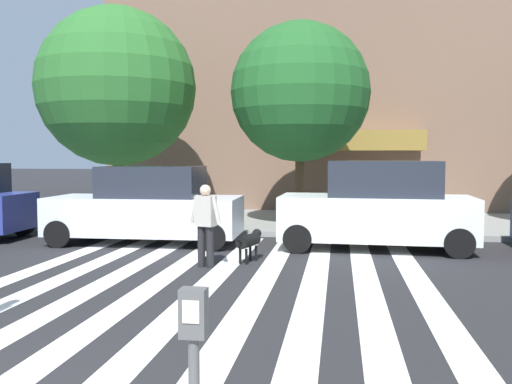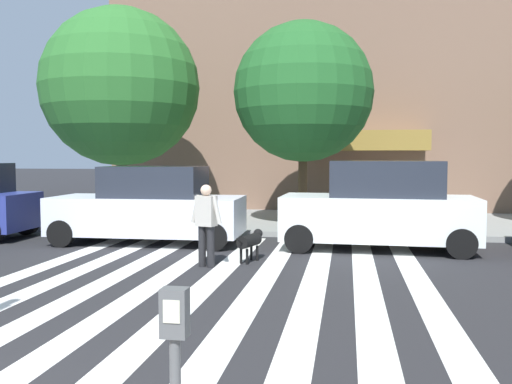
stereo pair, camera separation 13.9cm
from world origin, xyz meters
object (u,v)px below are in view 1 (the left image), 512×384
(street_tree_nearest, at_px, (117,87))
(parking_meter_second_along, at_px, (194,378))
(pedestrian_dog_walker, at_px, (206,221))
(dog_on_leash, at_px, (249,241))
(parked_car_third_in_line, at_px, (378,207))
(street_tree_middle, at_px, (300,93))
(parked_car_behind_first, at_px, (147,207))

(street_tree_nearest, bearing_deg, parking_meter_second_along, -65.68)
(pedestrian_dog_walker, relative_size, dog_on_leash, 1.59)
(parked_car_third_in_line, distance_m, street_tree_middle, 4.87)
(parked_car_behind_first, height_order, pedestrian_dog_walker, parked_car_behind_first)
(street_tree_middle, relative_size, dog_on_leash, 5.80)
(parking_meter_second_along, height_order, street_tree_middle, street_tree_middle)
(parked_car_third_in_line, xyz_separation_m, street_tree_middle, (-2.06, 3.17, 3.07))
(street_tree_middle, xyz_separation_m, dog_on_leash, (-0.67, -5.13, -3.63))
(dog_on_leash, bearing_deg, parked_car_third_in_line, 35.57)
(parked_car_behind_first, xyz_separation_m, pedestrian_dog_walker, (2.16, -2.62, 0.00))
(parked_car_third_in_line, distance_m, dog_on_leash, 3.41)
(parked_car_behind_first, xyz_separation_m, parked_car_third_in_line, (5.66, -0.00, 0.08))
(street_tree_nearest, relative_size, street_tree_middle, 1.12)
(parked_car_behind_first, distance_m, street_tree_middle, 5.74)
(parked_car_third_in_line, height_order, street_tree_nearest, street_tree_nearest)
(parked_car_third_in_line, distance_m, pedestrian_dog_walker, 4.38)
(parked_car_behind_first, relative_size, parked_car_third_in_line, 1.06)
(dog_on_leash, bearing_deg, parked_car_behind_first, 146.23)
(street_tree_nearest, relative_size, dog_on_leash, 6.51)
(parked_car_behind_first, bearing_deg, street_tree_nearest, 122.64)
(parking_meter_second_along, height_order, parked_car_third_in_line, parked_car_third_in_line)
(pedestrian_dog_walker, bearing_deg, parking_meter_second_along, -76.44)
(parked_car_behind_first, xyz_separation_m, dog_on_leash, (2.93, -1.96, -0.48))
(pedestrian_dog_walker, bearing_deg, dog_on_leash, 40.93)
(parked_car_third_in_line, relative_size, pedestrian_dog_walker, 2.75)
(parked_car_third_in_line, relative_size, dog_on_leash, 4.37)
(parking_meter_second_along, distance_m, parked_car_behind_first, 11.08)
(dog_on_leash, bearing_deg, street_tree_middle, 82.56)
(dog_on_leash, bearing_deg, street_tree_nearest, 133.53)
(street_tree_middle, bearing_deg, dog_on_leash, -97.44)
(parking_meter_second_along, xyz_separation_m, street_tree_nearest, (-6.23, 13.78, 3.34))
(parked_car_behind_first, height_order, street_tree_middle, street_tree_middle)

